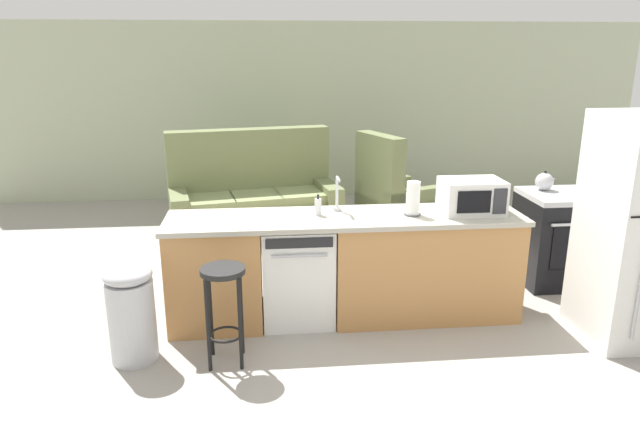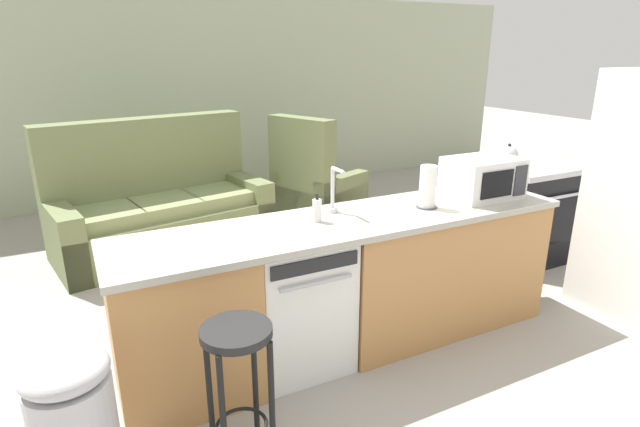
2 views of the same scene
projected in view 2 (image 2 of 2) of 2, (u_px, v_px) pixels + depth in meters
ground_plane at (330, 350)px, 3.30m from camera, size 24.00×24.00×0.00m
wall_back at (202, 97)px, 6.59m from camera, size 10.00×0.06×2.60m
kitchen_counter at (362, 285)px, 3.28m from camera, size 2.94×0.66×0.90m
dishwasher at (294, 301)px, 3.06m from camera, size 0.58×0.61×0.84m
stove_range at (526, 213)px, 4.64m from camera, size 0.76×0.68×0.90m
microwave at (483, 178)px, 3.50m from camera, size 0.50×0.37×0.28m
sink_faucet at (334, 193)px, 3.15m from camera, size 0.07×0.18×0.30m
paper_towel_roll at (428, 187)px, 3.26m from camera, size 0.14×0.14×0.28m
soap_bottle at (317, 210)px, 3.00m from camera, size 0.06×0.06×0.18m
kettle at (508, 155)px, 4.51m from camera, size 0.21×0.17×0.19m
bar_stool at (238, 368)px, 2.23m from camera, size 0.32×0.32×0.74m
couch at (159, 209)px, 4.93m from camera, size 2.13×1.26×1.27m
armchair at (314, 189)px, 5.81m from camera, size 1.06×1.08×1.20m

